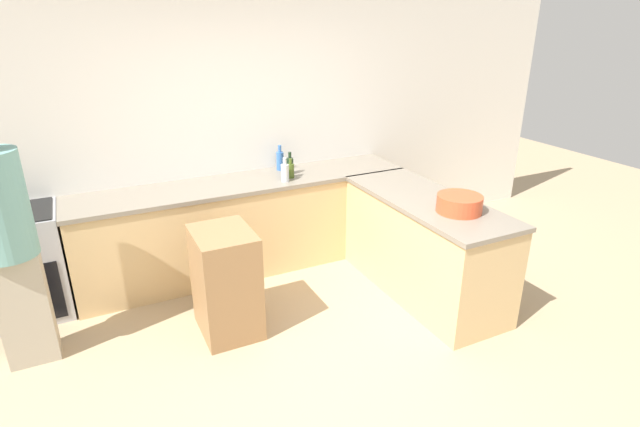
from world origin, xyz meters
TOP-DOWN VIEW (x-y plane):
  - ground_plane at (0.00, 0.00)m, footprint 14.00×14.00m
  - wall_back at (0.00, 2.24)m, footprint 8.00×0.06m
  - counter_back at (0.00, 1.89)m, footprint 3.28×0.66m
  - counter_peninsula at (1.29, 0.70)m, footprint 0.69×1.76m
  - range_oven at (-1.99, 1.90)m, footprint 0.68×0.62m
  - island_table at (-0.51, 0.89)m, footprint 0.45×0.56m
  - mixing_bowl at (1.32, 0.34)m, footprint 0.37×0.37m
  - water_bottle_blue at (0.45, 2.08)m, footprint 0.08×0.08m
  - wine_bottle_dark at (0.49, 1.91)m, footprint 0.07×0.07m
  - olive_oil_bottle at (0.45, 1.79)m, footprint 0.07×0.07m
  - vinegar_bottle_clear at (0.35, 1.71)m, footprint 0.08×0.08m
  - person_by_range at (-1.93, 1.17)m, footprint 0.38×0.38m

SIDE VIEW (x-z plane):
  - ground_plane at x=0.00m, z-range 0.00..0.00m
  - island_table at x=-0.51m, z-range 0.00..0.88m
  - counter_back at x=0.00m, z-range 0.00..0.92m
  - counter_peninsula at x=1.29m, z-range 0.00..0.92m
  - range_oven at x=-1.99m, z-range 0.00..0.93m
  - person_by_range at x=-1.93m, z-range 0.07..1.89m
  - mixing_bowl at x=1.32m, z-range 0.92..1.06m
  - olive_oil_bottle at x=0.45m, z-range 0.90..1.10m
  - wine_bottle_dark at x=0.49m, z-range 0.90..1.12m
  - vinegar_bottle_clear at x=0.35m, z-range 0.90..1.13m
  - water_bottle_blue at x=0.45m, z-range 0.90..1.16m
  - wall_back at x=0.00m, z-range 0.00..2.70m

